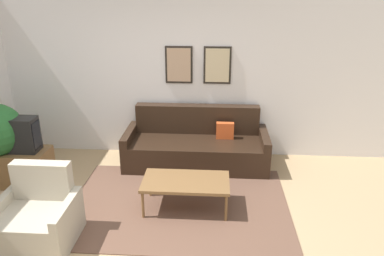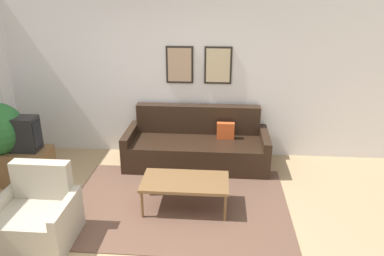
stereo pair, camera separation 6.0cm
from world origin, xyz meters
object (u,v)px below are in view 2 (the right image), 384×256
Objects in this scene: coffee_table at (185,183)px; armchair at (36,218)px; tv at (18,134)px; couch at (197,146)px.

armchair is at bearing -154.32° from coffee_table.
couch is at bearing 18.19° from tv.
tv reaches higher than couch.
couch is 2.62× the size of armchair.
tv is at bearing 126.12° from armchair.
couch is at bearing 87.29° from coffee_table.
couch is 2.68m from tv.
couch is 3.83× the size of tv.
tv is 0.69× the size of armchair.
tv is (-2.45, 0.51, 0.40)m from coffee_table.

